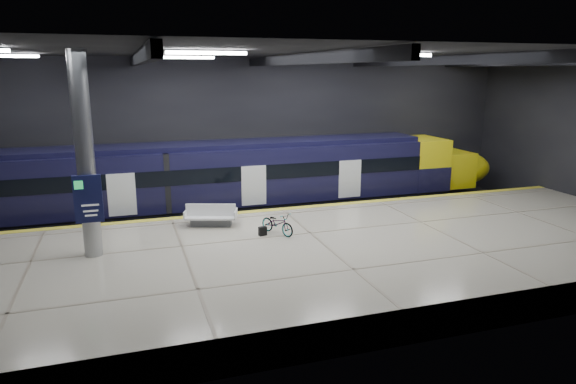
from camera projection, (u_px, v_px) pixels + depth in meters
name	position (u px, v px, depth m)	size (l,w,h in m)	color
ground	(302.00, 251.00, 21.37)	(30.00, 30.00, 0.00)	black
room_shell	(302.00, 113.00, 20.05)	(30.10, 16.10, 8.05)	black
platform	(324.00, 259.00, 18.93)	(30.00, 11.00, 1.10)	beige
safety_strip	(282.00, 209.00, 23.66)	(30.00, 0.40, 0.01)	yellow
rails	(266.00, 215.00, 26.44)	(30.00, 1.52, 0.16)	gray
train	(223.00, 180.00, 25.32)	(29.40, 2.84, 3.79)	black
bench	(211.00, 218.00, 21.05)	(2.27, 1.49, 0.93)	#595B60
bicycle	(277.00, 223.00, 19.95)	(0.58, 1.65, 0.87)	#99999E
pannier_bag	(263.00, 231.00, 19.83)	(0.30, 0.18, 0.35)	black
info_column	(85.00, 159.00, 16.98)	(0.90, 0.78, 6.90)	#9EA0A5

